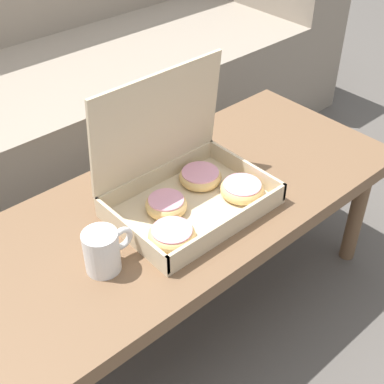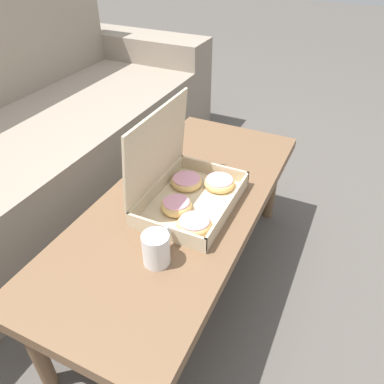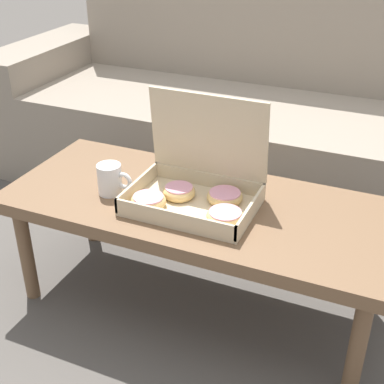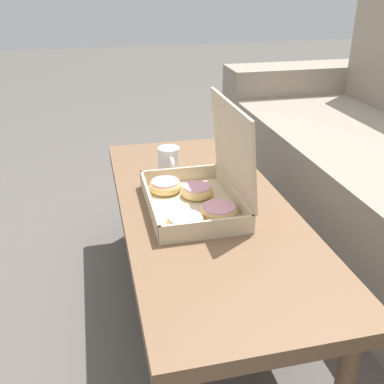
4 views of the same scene
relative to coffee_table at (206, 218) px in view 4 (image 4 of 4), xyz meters
The scene contains 4 objects.
ground_plane 0.35m from the coffee_table, 90.00° to the left, with size 12.00×12.00×0.00m, color #514C47.
coffee_table is the anchor object (origin of this frame).
pastry_box 0.10m from the coffee_table, 82.88° to the right, with size 0.36×0.25×0.30m.
coffee_mug 0.27m from the coffee_table, 166.64° to the right, with size 0.11×0.07×0.09m.
Camera 4 is at (1.11, -0.37, 0.99)m, focal length 42.00 mm.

